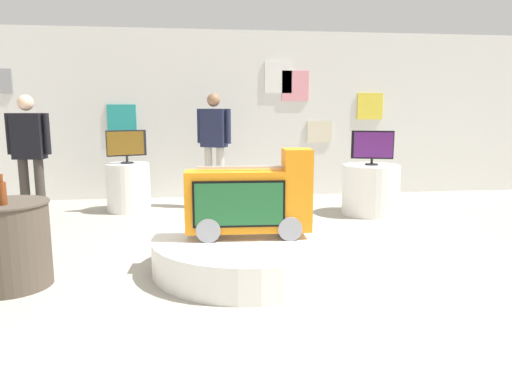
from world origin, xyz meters
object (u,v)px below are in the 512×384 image
at_px(main_display_pedestal, 248,253).
at_px(shopper_browsing_near_truck, 214,141).
at_px(side_table_round, 8,244).
at_px(bottle_on_side_table, 2,193).
at_px(shopper_browsing_rear, 29,150).
at_px(display_pedestal_left_rear, 370,189).
at_px(tv_on_center_rear, 126,145).
at_px(tv_on_left_rear, 373,146).
at_px(novelty_firetruck_tv, 251,202).
at_px(display_pedestal_center_rear, 128,187).

xyz_separation_m(main_display_pedestal, shopper_browsing_near_truck, (-0.20, 2.97, 0.88)).
relative_size(side_table_round, bottle_on_side_table, 2.88).
height_order(main_display_pedestal, shopper_browsing_rear, shopper_browsing_rear).
distance_m(display_pedestal_left_rear, tv_on_center_rear, 3.66).
height_order(bottle_on_side_table, shopper_browsing_near_truck, shopper_browsing_near_truck).
xyz_separation_m(main_display_pedestal, tv_on_left_rear, (2.04, 2.20, 0.84)).
bearing_deg(tv_on_center_rear, novelty_firetruck_tv, -62.06).
distance_m(side_table_round, shopper_browsing_rear, 2.39).
bearing_deg(main_display_pedestal, novelty_firetruck_tv, -19.31).
xyz_separation_m(main_display_pedestal, novelty_firetruck_tv, (0.02, -0.01, 0.50)).
bearing_deg(shopper_browsing_rear, shopper_browsing_near_truck, 20.54).
distance_m(novelty_firetruck_tv, tv_on_left_rear, 3.01).
bearing_deg(novelty_firetruck_tv, shopper_browsing_rear, 141.66).
xyz_separation_m(tv_on_left_rear, display_pedestal_center_rear, (-3.54, 0.66, -0.63)).
bearing_deg(tv_on_center_rear, side_table_round, -100.72).
bearing_deg(shopper_browsing_near_truck, shopper_browsing_rear, -159.46).
height_order(display_pedestal_center_rear, tv_on_center_rear, tv_on_center_rear).
bearing_deg(display_pedestal_center_rear, novelty_firetruck_tv, -62.12).
relative_size(main_display_pedestal, display_pedestal_center_rear, 2.53).
bearing_deg(main_display_pedestal, display_pedestal_left_rear, 47.24).
bearing_deg(side_table_round, tv_on_center_rear, 79.28).
height_order(novelty_firetruck_tv, display_pedestal_left_rear, novelty_firetruck_tv).
bearing_deg(main_display_pedestal, bottle_on_side_table, -171.45).
bearing_deg(shopper_browsing_near_truck, display_pedestal_center_rear, -175.54).
bearing_deg(tv_on_center_rear, bottle_on_side_table, -99.69).
xyz_separation_m(display_pedestal_center_rear, bottle_on_side_table, (-0.54, -3.17, 0.48)).
distance_m(display_pedestal_center_rear, bottle_on_side_table, 3.25).
relative_size(main_display_pedestal, shopper_browsing_near_truck, 1.04).
relative_size(tv_on_left_rear, shopper_browsing_rear, 0.34).
bearing_deg(novelty_firetruck_tv, main_display_pedestal, 160.69).
height_order(tv_on_left_rear, tv_on_center_rear, same).
distance_m(tv_on_left_rear, tv_on_center_rear, 3.60).
distance_m(tv_on_center_rear, side_table_round, 3.16).
height_order(tv_on_center_rear, shopper_browsing_rear, shopper_browsing_rear).
relative_size(novelty_firetruck_tv, display_pedestal_left_rear, 1.44).
relative_size(novelty_firetruck_tv, side_table_round, 1.61).
bearing_deg(bottle_on_side_table, display_pedestal_center_rear, 80.29).
distance_m(main_display_pedestal, tv_on_center_rear, 3.34).
bearing_deg(main_display_pedestal, tv_on_center_rear, 117.65).
xyz_separation_m(tv_on_center_rear, shopper_browsing_near_truck, (1.30, 0.11, 0.03)).
bearing_deg(tv_on_left_rear, novelty_firetruck_tv, -132.42).
xyz_separation_m(display_pedestal_center_rear, shopper_browsing_rear, (-1.10, -0.80, 0.63)).
xyz_separation_m(novelty_firetruck_tv, display_pedestal_center_rear, (-1.52, 2.87, -0.29)).
distance_m(tv_on_center_rear, shopper_browsing_rear, 1.36).
bearing_deg(tv_on_left_rear, display_pedestal_left_rear, 107.17).
distance_m(novelty_firetruck_tv, display_pedestal_center_rear, 3.26).
bearing_deg(display_pedestal_left_rear, bottle_on_side_table, -148.37).
height_order(tv_on_center_rear, side_table_round, tv_on_center_rear).
bearing_deg(shopper_browsing_near_truck, tv_on_left_rear, -18.85).
bearing_deg(tv_on_left_rear, tv_on_center_rear, 169.45).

